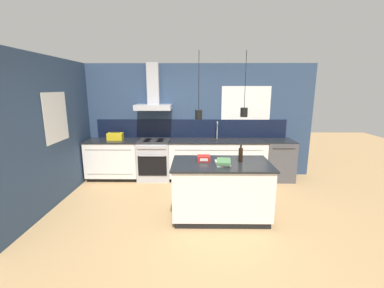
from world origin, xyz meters
TOP-DOWN VIEW (x-y plane):
  - ground_plane at (0.00, 0.00)m, footprint 16.00×16.00m
  - wall_back at (-0.05, 2.00)m, footprint 5.60×2.14m
  - wall_left at (-2.43, 0.70)m, footprint 0.08×3.80m
  - counter_run_left at (-1.79, 1.69)m, footprint 1.17×0.64m
  - counter_run_sink at (0.59, 1.69)m, footprint 2.16×0.64m
  - oven_range at (-0.85, 1.69)m, footprint 0.73×0.66m
  - dishwasher at (1.98, 1.69)m, footprint 0.64×0.65m
  - kitchen_island at (0.50, -0.07)m, footprint 1.55×0.90m
  - bottle_on_island at (0.80, -0.02)m, footprint 0.07×0.07m
  - book_stack at (0.51, -0.16)m, footprint 0.25×0.35m
  - red_supply_box at (0.22, 0.02)m, footprint 0.20×0.18m
  - yellow_toolbox at (-1.72, 1.69)m, footprint 0.34×0.18m

SIDE VIEW (x-z plane):
  - ground_plane at x=0.00m, z-range 0.00..0.00m
  - dishwasher at x=1.98m, z-range 0.00..0.91m
  - oven_range at x=-0.85m, z-range 0.00..0.91m
  - kitchen_island at x=0.50m, z-range 0.00..0.91m
  - counter_run_left at x=-1.79m, z-range 0.01..0.92m
  - counter_run_sink at x=0.59m, z-range -0.19..1.12m
  - book_stack at x=0.51m, z-range 0.91..0.98m
  - red_supply_box at x=0.22m, z-range 0.91..1.00m
  - yellow_toolbox at x=-1.72m, z-range 0.90..1.09m
  - bottle_on_island at x=0.80m, z-range 0.88..1.17m
  - wall_left at x=-2.43m, z-range 0.00..2.60m
  - wall_back at x=-0.05m, z-range 0.05..2.65m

